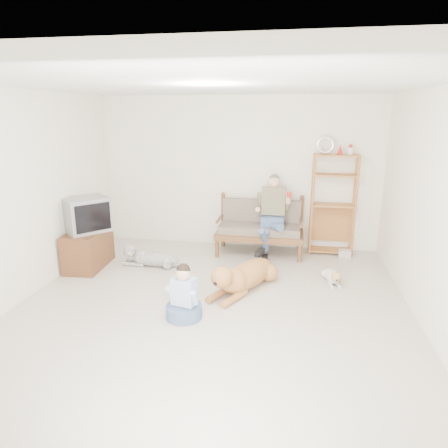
% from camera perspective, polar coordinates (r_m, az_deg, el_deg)
% --- Properties ---
extents(floor, '(5.50, 5.50, 0.00)m').
position_cam_1_polar(floor, '(5.07, -2.14, -12.66)').
color(floor, beige).
rests_on(floor, ground).
extents(ceiling, '(5.50, 5.50, 0.00)m').
position_cam_1_polar(ceiling, '(4.48, -2.52, 19.41)').
color(ceiling, white).
rests_on(ceiling, ground).
extents(wall_back, '(5.00, 0.00, 5.00)m').
position_cam_1_polar(wall_back, '(7.26, 2.17, 7.28)').
color(wall_back, silver).
rests_on(wall_back, ground).
extents(wall_front, '(5.00, 0.00, 5.00)m').
position_cam_1_polar(wall_front, '(2.14, -18.07, -14.71)').
color(wall_front, silver).
rests_on(wall_front, ground).
extents(wall_left, '(0.00, 5.50, 5.50)m').
position_cam_1_polar(wall_left, '(5.65, -28.00, 3.04)').
color(wall_left, silver).
rests_on(wall_left, ground).
extents(wall_right, '(0.00, 5.50, 5.50)m').
position_cam_1_polar(wall_right, '(4.76, 28.60, 0.91)').
color(wall_right, silver).
rests_on(wall_right, ground).
extents(loveseat, '(1.51, 0.72, 0.95)m').
position_cam_1_polar(loveseat, '(7.01, 5.17, -0.30)').
color(loveseat, brown).
rests_on(loveseat, ground).
extents(man, '(0.53, 0.76, 1.23)m').
position_cam_1_polar(man, '(6.78, 6.72, 0.48)').
color(man, '#4A5D88').
rests_on(man, loveseat).
extents(etagere, '(0.77, 0.34, 2.03)m').
position_cam_1_polar(etagere, '(7.12, 15.28, 2.82)').
color(etagere, '#B57439').
rests_on(etagere, ground).
extents(book_stack, '(0.21, 0.16, 0.13)m').
position_cam_1_polar(book_stack, '(7.19, 16.87, -4.06)').
color(book_stack, silver).
rests_on(book_stack, ground).
extents(tv_stand, '(0.54, 0.92, 0.60)m').
position_cam_1_polar(tv_stand, '(6.75, -18.86, -3.39)').
color(tv_stand, brown).
rests_on(tv_stand, ground).
extents(crt_tv, '(0.81, 0.82, 0.53)m').
position_cam_1_polar(crt_tv, '(6.59, -18.99, 1.29)').
color(crt_tv, gray).
rests_on(crt_tv, tv_stand).
extents(wall_outlet, '(0.12, 0.02, 0.08)m').
position_cam_1_polar(wall_outlet, '(7.72, -7.16, -0.29)').
color(wall_outlet, silver).
rests_on(wall_outlet, ground).
extents(golden_retriever, '(0.89, 1.53, 0.50)m').
position_cam_1_polar(golden_retriever, '(5.62, 2.73, -7.46)').
color(golden_retriever, '#AE743C').
rests_on(golden_retriever, ground).
extents(shaggy_dog, '(1.13, 0.27, 0.33)m').
position_cam_1_polar(shaggy_dog, '(6.60, -10.61, -4.75)').
color(shaggy_dog, white).
rests_on(shaggy_dog, ground).
extents(terrier, '(0.24, 0.63, 0.24)m').
position_cam_1_polar(terrier, '(6.07, 15.28, -7.25)').
color(terrier, white).
rests_on(terrier, ground).
extents(child, '(0.44, 0.44, 0.69)m').
position_cam_1_polar(child, '(4.90, -5.75, -10.54)').
color(child, '#4A5D88').
rests_on(child, ground).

